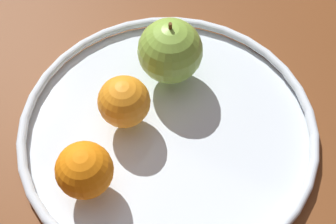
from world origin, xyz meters
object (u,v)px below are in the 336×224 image
at_px(fruit_bowl, 168,129).
at_px(orange_front_left, 124,102).
at_px(orange_center, 84,170).
at_px(apple, 170,51).

height_order(fruit_bowl, orange_front_left, orange_front_left).
bearing_deg(orange_center, orange_front_left, -86.80).
xyz_separation_m(fruit_bowl, apple, (0.04, -0.08, 0.05)).
distance_m(fruit_bowl, orange_center, 0.13).
distance_m(orange_front_left, orange_center, 0.10).
bearing_deg(fruit_bowl, orange_center, 66.76).
xyz_separation_m(fruit_bowl, orange_front_left, (0.05, 0.01, 0.04)).
bearing_deg(orange_front_left, orange_center, 93.20).
height_order(apple, orange_center, apple).
bearing_deg(orange_center, fruit_bowl, -113.24).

